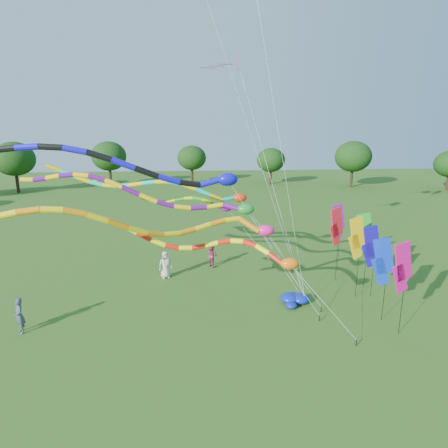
{
  "coord_description": "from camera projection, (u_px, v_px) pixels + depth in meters",
  "views": [
    {
      "loc": [
        -3.84,
        -14.53,
        9.28
      ],
      "look_at": [
        -2.04,
        3.7,
        4.8
      ],
      "focal_mm": 30.0,
      "sensor_mm": 36.0,
      "label": 1
    }
  ],
  "objects": [
    {
      "name": "ground",
      "position": [
        278.0,
        347.0,
        16.62
      ],
      "size": [
        160.0,
        160.0,
        0.0
      ],
      "primitive_type": "plane",
      "color": "#2B5B18",
      "rests_on": "ground"
    },
    {
      "name": "tree_ring",
      "position": [
        348.0,
        255.0,
        12.15
      ],
      "size": [
        112.59,
        119.7,
        9.31
      ],
      "color": "#382314",
      "rests_on": "ground"
    },
    {
      "name": "tube_kite_red",
      "position": [
        220.0,
        248.0,
        17.08
      ],
      "size": [
        11.34,
        3.18,
        5.98
      ],
      "rotation": [
        0.0,
        0.0,
        -0.31
      ],
      "color": "black",
      "rests_on": "ground"
    },
    {
      "name": "tube_kite_orange",
      "position": [
        183.0,
        225.0,
        15.78
      ],
      "size": [
        13.37,
        4.47,
        7.32
      ],
      "rotation": [
        0.0,
        0.0,
        0.3
      ],
      "color": "black",
      "rests_on": "ground"
    },
    {
      "name": "tube_kite_purple",
      "position": [
        157.0,
        196.0,
        18.0
      ],
      "size": [
        14.59,
        2.98,
        8.05
      ],
      "rotation": [
        0.0,
        0.0,
        -0.18
      ],
      "color": "black",
      "rests_on": "ground"
    },
    {
      "name": "tube_kite_blue",
      "position": [
        110.0,
        165.0,
        17.65
      ],
      "size": [
        18.77,
        1.5,
        9.76
      ],
      "rotation": [
        0.0,
        0.0,
        0.07
      ],
      "color": "black",
      "rests_on": "ground"
    },
    {
      "name": "tube_kite_cyan",
      "position": [
        169.0,
        188.0,
        23.2
      ],
      "size": [
        15.17,
        1.34,
        7.95
      ],
      "rotation": [
        0.0,
        0.0,
        -0.0
      ],
      "color": "black",
      "rests_on": "ground"
    },
    {
      "name": "tube_kite_green",
      "position": [
        179.0,
        200.0,
        25.51
      ],
      "size": [
        12.04,
        2.08,
        6.68
      ],
      "rotation": [
        0.0,
        0.0,
        -0.14
      ],
      "color": "black",
      "rests_on": "ground"
    },
    {
      "name": "delta_kite_high_c",
      "position": [
        237.0,
        62.0,
        22.48
      ],
      "size": [
        5.44,
        6.16,
        14.62
      ],
      "rotation": [
        0.0,
        0.0,
        -0.06
      ],
      "color": "black",
      "rests_on": "ground"
    },
    {
      "name": "banner_pole_blue_a",
      "position": [
        383.0,
        262.0,
        18.35
      ],
      "size": [
        1.15,
        0.35,
        4.38
      ],
      "rotation": [
        0.0,
        0.0,
        -0.24
      ],
      "color": "black",
      "rests_on": "ground"
    },
    {
      "name": "banner_pole_violet",
      "position": [
        338.0,
        222.0,
        25.07
      ],
      "size": [
        1.14,
        0.37,
        4.74
      ],
      "rotation": [
        0.0,
        0.0,
        0.26
      ],
      "color": "black",
      "rests_on": "ground"
    },
    {
      "name": "banner_pole_blue_b",
      "position": [
        371.0,
        246.0,
        21.07
      ],
      "size": [
        1.16,
        0.15,
        4.3
      ],
      "rotation": [
        0.0,
        0.0,
        -0.06
      ],
      "color": "black",
      "rests_on": "ground"
    },
    {
      "name": "banner_pole_green",
      "position": [
        364.0,
        233.0,
        22.31
      ],
      "size": [
        1.15,
        0.35,
        4.72
      ],
      "rotation": [
        0.0,
        0.0,
        -0.23
      ],
      "color": "black",
      "rests_on": "ground"
    },
    {
      "name": "banner_pole_orange",
      "position": [
        357.0,
        238.0,
        20.85
      ],
      "size": [
        1.15,
        0.33,
        4.83
      ],
      "rotation": [
        0.0,
        0.0,
        0.22
      ],
      "color": "black",
      "rests_on": "ground"
    },
    {
      "name": "banner_pole_red",
      "position": [
        336.0,
        227.0,
        23.18
      ],
      "size": [
        1.09,
        0.55,
        4.88
      ],
      "rotation": [
        0.0,
        0.0,
        0.42
      ],
      "color": "black",
      "rests_on": "ground"
    },
    {
      "name": "banner_pole_magenta_a",
      "position": [
        402.0,
        268.0,
        16.89
      ],
      "size": [
        1.15,
        0.35,
        4.61
      ],
      "rotation": [
        0.0,
        0.0,
        0.24
      ],
      "color": "black",
      "rests_on": "ground"
    },
    {
      "name": "blue_nylon_heap",
      "position": [
        288.0,
        298.0,
        20.95
      ],
      "size": [
        1.66,
        1.59,
        0.57
      ],
      "color": "#0C219F",
      "rests_on": "ground"
    },
    {
      "name": "person_a",
      "position": [
        166.0,
        265.0,
        24.45
      ],
      "size": [
        0.99,
        0.77,
        1.78
      ],
      "primitive_type": "imported",
      "rotation": [
        0.0,
        0.0,
        0.26
      ],
      "color": "beige",
      "rests_on": "ground"
    },
    {
      "name": "person_b",
      "position": [
        19.0,
        316.0,
        17.65
      ],
      "size": [
        0.71,
        0.77,
        1.76
      ],
      "primitive_type": "imported",
      "rotation": [
        0.0,
        0.0,
        -0.97
      ],
      "color": "#404659",
      "rests_on": "ground"
    },
    {
      "name": "person_c",
      "position": [
        212.0,
        255.0,
        26.55
      ],
      "size": [
        0.99,
        1.02,
        1.66
      ],
      "primitive_type": "imported",
      "rotation": [
        0.0,
        0.0,
        2.21
      ],
      "color": "#8B3244",
      "rests_on": "ground"
    }
  ]
}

